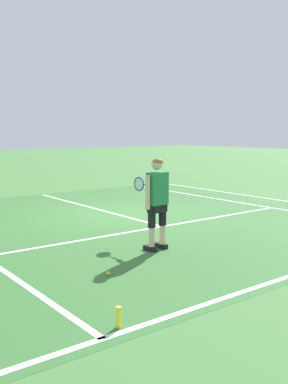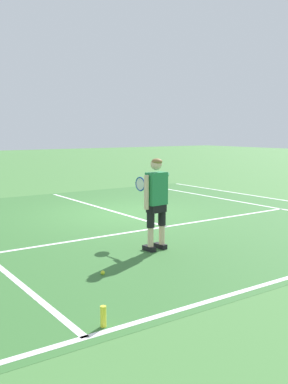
% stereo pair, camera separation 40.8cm
% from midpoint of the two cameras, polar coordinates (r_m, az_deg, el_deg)
% --- Properties ---
extents(ground_plane, '(80.00, 80.00, 0.00)m').
position_cam_midpoint_polar(ground_plane, '(11.95, -2.13, -2.78)').
color(ground_plane, '#477F3D').
extents(court_inner_surface, '(10.98, 10.71, 0.00)m').
position_cam_midpoint_polar(court_inner_surface, '(11.30, 0.04, -3.38)').
color(court_inner_surface, '#387033').
rests_on(court_inner_surface, ground).
extents(line_service, '(8.23, 0.10, 0.01)m').
position_cam_midpoint_polar(line_service, '(10.33, 3.99, -4.47)').
color(line_service, white).
rests_on(line_service, ground).
extents(line_centre_service, '(0.10, 6.40, 0.01)m').
position_cam_midpoint_polar(line_centre_service, '(12.93, -4.93, -1.96)').
color(line_centre_service, white).
rests_on(line_centre_service, ground).
extents(line_singles_right, '(0.10, 10.31, 0.01)m').
position_cam_midpoint_polar(line_singles_right, '(14.03, 13.97, -1.39)').
color(line_singles_right, white).
rests_on(line_singles_right, ground).
extents(line_doubles_right, '(0.10, 10.31, 0.01)m').
position_cam_midpoint_polar(line_doubles_right, '(15.08, 17.42, -0.88)').
color(line_doubles_right, white).
rests_on(line_doubles_right, ground).
extents(tennis_player, '(0.61, 1.16, 1.71)m').
position_cam_midpoint_polar(tennis_player, '(8.18, 2.94, -0.72)').
color(tennis_player, black).
rests_on(tennis_player, ground).
extents(tennis_ball_near_feet, '(0.07, 0.07, 0.07)m').
position_cam_midpoint_polar(tennis_ball_near_feet, '(6.97, -3.63, -10.33)').
color(tennis_ball_near_feet, '#CCE02D').
rests_on(tennis_ball_near_feet, ground).
extents(water_bottle, '(0.07, 0.07, 0.25)m').
position_cam_midpoint_polar(water_bottle, '(5.22, -2.94, -15.72)').
color(water_bottle, yellow).
rests_on(water_bottle, ground).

